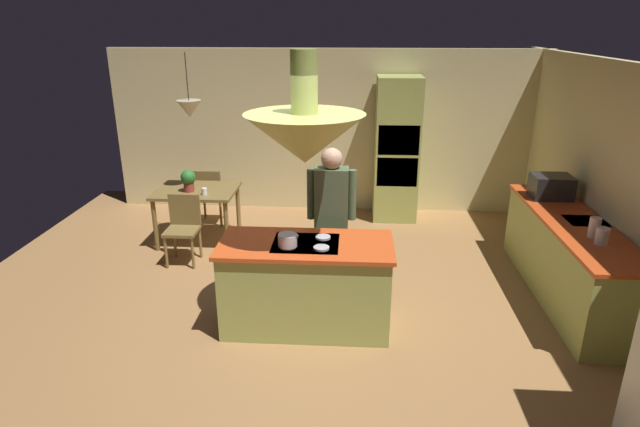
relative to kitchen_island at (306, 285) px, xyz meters
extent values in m
plane|color=#9E7042|center=(0.00, 0.20, -0.46)|extent=(8.16, 8.16, 0.00)
cube|color=beige|center=(0.00, 3.65, 0.81)|extent=(6.80, 0.10, 2.55)
cube|color=beige|center=(3.25, 0.60, 0.81)|extent=(0.10, 7.20, 2.55)
cube|color=#A8B259|center=(0.00, 0.00, -0.02)|extent=(1.64, 0.74, 0.87)
cube|color=#D14C1E|center=(0.00, 0.00, 0.43)|extent=(1.70, 0.80, 0.04)
cube|color=black|center=(0.00, 0.00, 0.45)|extent=(0.64, 0.52, 0.01)
cylinder|color=#B2B2B7|center=(-0.16, -0.13, 0.46)|extent=(0.15, 0.15, 0.02)
cylinder|color=#B2B2B7|center=(0.16, -0.13, 0.46)|extent=(0.15, 0.15, 0.02)
cylinder|color=#B2B2B7|center=(-0.16, 0.13, 0.46)|extent=(0.15, 0.15, 0.02)
cylinder|color=#B2B2B7|center=(0.16, 0.13, 0.46)|extent=(0.15, 0.15, 0.02)
cube|color=#A8B259|center=(2.84, 0.80, -0.02)|extent=(0.62, 2.59, 0.87)
cube|color=#D14C1E|center=(2.84, 0.80, 0.43)|extent=(0.66, 2.63, 0.04)
cube|color=#B2B2B7|center=(3.00, 0.80, 0.37)|extent=(0.48, 0.36, 0.16)
cube|color=#A8B259|center=(1.10, 3.25, 0.63)|extent=(0.66, 0.62, 2.18)
cube|color=black|center=(1.10, 2.96, 0.84)|extent=(0.60, 0.04, 0.44)
cube|color=black|center=(1.10, 2.96, 0.36)|extent=(0.60, 0.04, 0.44)
cube|color=brown|center=(-1.70, 2.10, 0.28)|extent=(1.09, 0.86, 0.04)
cylinder|color=brown|center=(-2.18, 1.73, -0.10)|extent=(0.06, 0.06, 0.72)
cylinder|color=brown|center=(-1.22, 1.73, -0.10)|extent=(0.06, 0.06, 0.72)
cylinder|color=brown|center=(-2.18, 2.47, -0.10)|extent=(0.06, 0.06, 0.72)
cylinder|color=brown|center=(-1.22, 2.47, -0.10)|extent=(0.06, 0.06, 0.72)
cylinder|color=tan|center=(0.13, 0.67, -0.04)|extent=(0.14, 0.14, 0.84)
cylinder|color=tan|center=(0.31, 0.67, -0.04)|extent=(0.14, 0.14, 0.84)
cube|color=#4C6042|center=(0.22, 0.67, 0.70)|extent=(0.36, 0.22, 0.65)
cylinder|color=#4C6042|center=(0.00, 0.67, 0.73)|extent=(0.09, 0.09, 0.55)
cylinder|color=#4C6042|center=(0.44, 0.67, 0.73)|extent=(0.09, 0.09, 0.55)
sphere|color=tan|center=(0.22, 0.67, 1.13)|extent=(0.23, 0.23, 0.23)
cone|color=#A8B259|center=(0.00, 0.00, 1.48)|extent=(1.10, 1.10, 0.45)
cylinder|color=#A8B259|center=(0.00, 0.00, 1.98)|extent=(0.24, 0.24, 0.55)
cone|color=beige|center=(-1.70, 2.10, 1.40)|extent=(0.32, 0.32, 0.22)
cylinder|color=black|center=(-1.70, 2.10, 1.81)|extent=(0.01, 0.01, 0.60)
cube|color=brown|center=(-1.70, 1.37, -0.02)|extent=(0.40, 0.40, 0.04)
cube|color=brown|center=(-1.70, 1.55, 0.20)|extent=(0.40, 0.04, 0.42)
cylinder|color=brown|center=(-1.87, 1.20, -0.25)|extent=(0.04, 0.04, 0.43)
cylinder|color=brown|center=(-1.53, 1.20, -0.25)|extent=(0.04, 0.04, 0.43)
cylinder|color=brown|center=(-1.87, 1.54, -0.25)|extent=(0.04, 0.04, 0.43)
cylinder|color=brown|center=(-1.53, 1.54, -0.25)|extent=(0.04, 0.04, 0.43)
cube|color=brown|center=(-1.70, 2.83, -0.02)|extent=(0.40, 0.40, 0.04)
cube|color=brown|center=(-1.70, 2.65, 0.20)|extent=(0.40, 0.04, 0.42)
cylinder|color=brown|center=(-1.53, 3.00, -0.25)|extent=(0.04, 0.04, 0.43)
cylinder|color=brown|center=(-1.87, 3.00, -0.25)|extent=(0.04, 0.04, 0.43)
cylinder|color=brown|center=(-1.53, 2.66, -0.25)|extent=(0.04, 0.04, 0.43)
cylinder|color=brown|center=(-1.87, 2.66, -0.25)|extent=(0.04, 0.04, 0.43)
cylinder|color=#99382D|center=(-1.77, 2.01, 0.36)|extent=(0.14, 0.14, 0.12)
sphere|color=#2D722D|center=(-1.77, 2.01, 0.50)|extent=(0.20, 0.20, 0.20)
cylinder|color=white|center=(-1.52, 1.89, 0.34)|extent=(0.07, 0.07, 0.09)
cylinder|color=silver|center=(2.84, 0.15, 0.54)|extent=(0.12, 0.12, 0.17)
cylinder|color=silver|center=(2.84, 0.33, 0.56)|extent=(0.11, 0.11, 0.21)
cube|color=#232326|center=(2.84, 1.58, 0.59)|extent=(0.46, 0.36, 0.28)
cylinder|color=#B2B2B7|center=(-0.16, -0.13, 0.53)|extent=(0.18, 0.18, 0.12)
camera|label=1|loc=(0.44, -4.67, 2.48)|focal=29.58mm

